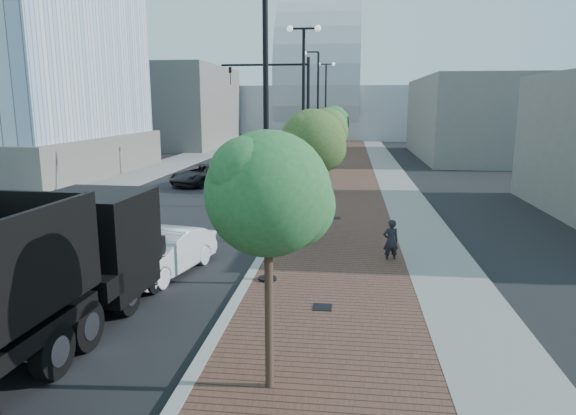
# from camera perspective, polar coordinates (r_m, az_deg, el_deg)

# --- Properties ---
(sidewalk) EXTENTS (7.00, 140.00, 0.12)m
(sidewalk) POSITION_cam_1_polar(r_m,az_deg,el_deg) (45.25, 7.40, 4.50)
(sidewalk) COLOR #4C2D23
(sidewalk) RESTS_ON ground
(concrete_strip) EXTENTS (2.40, 140.00, 0.13)m
(concrete_strip) POSITION_cam_1_polar(r_m,az_deg,el_deg) (45.36, 10.82, 4.41)
(concrete_strip) COLOR slate
(concrete_strip) RESTS_ON ground
(curb) EXTENTS (0.30, 140.00, 0.14)m
(curb) POSITION_cam_1_polar(r_m,az_deg,el_deg) (45.35, 2.96, 4.61)
(curb) COLOR gray
(curb) RESTS_ON ground
(west_sidewalk) EXTENTS (4.00, 140.00, 0.12)m
(west_sidewalk) POSITION_cam_1_polar(r_m,az_deg,el_deg) (48.00, -12.77, 4.71)
(west_sidewalk) COLOR slate
(west_sidewalk) RESTS_ON ground
(dump_truck) EXTENTS (3.17, 13.61, 3.57)m
(dump_truck) POSITION_cam_1_polar(r_m,az_deg,el_deg) (12.36, -27.94, -8.55)
(dump_truck) COLOR black
(dump_truck) RESTS_ON ground
(white_sedan) EXTENTS (2.42, 4.56, 1.43)m
(white_sedan) POSITION_cam_1_polar(r_m,az_deg,el_deg) (17.17, -13.41, -4.89)
(white_sedan) COLOR silver
(white_sedan) RESTS_ON ground
(dark_car_mid) EXTENTS (3.94, 5.52, 1.40)m
(dark_car_mid) POSITION_cam_1_polar(r_m,az_deg,el_deg) (35.61, -9.54, 3.61)
(dark_car_mid) COLOR black
(dark_car_mid) RESTS_ON ground
(dark_car_far) EXTENTS (2.69, 4.59, 1.25)m
(dark_car_far) POSITION_cam_1_polar(r_m,az_deg,el_deg) (54.26, -0.96, 6.33)
(dark_car_far) COLOR black
(dark_car_far) RESTS_ON ground
(pedestrian) EXTENTS (0.64, 0.51, 1.53)m
(pedestrian) POSITION_cam_1_polar(r_m,az_deg,el_deg) (18.24, 11.28, -3.66)
(pedestrian) COLOR black
(pedestrian) RESTS_ON ground
(streetlight_1) EXTENTS (1.44, 0.56, 9.21)m
(streetlight_1) POSITION_cam_1_polar(r_m,az_deg,el_deg) (15.18, -2.84, 7.24)
(streetlight_1) COLOR black
(streetlight_1) RESTS_ON ground
(streetlight_2) EXTENTS (1.72, 0.56, 9.28)m
(streetlight_2) POSITION_cam_1_polar(r_m,az_deg,el_deg) (27.04, 1.70, 10.10)
(streetlight_2) COLOR black
(streetlight_2) RESTS_ON ground
(streetlight_3) EXTENTS (1.44, 0.56, 9.21)m
(streetlight_3) POSITION_cam_1_polar(r_m,az_deg,el_deg) (39.03, 3.14, 9.79)
(streetlight_3) COLOR black
(streetlight_3) RESTS_ON ground
(streetlight_4) EXTENTS (1.72, 0.56, 9.28)m
(streetlight_4) POSITION_cam_1_polar(r_m,az_deg,el_deg) (50.99, 4.17, 10.70)
(streetlight_4) COLOR black
(streetlight_4) RESTS_ON ground
(traffic_mast) EXTENTS (5.09, 0.20, 8.00)m
(traffic_mast) POSITION_cam_1_polar(r_m,az_deg,el_deg) (30.11, 0.49, 10.55)
(traffic_mast) COLOR black
(traffic_mast) RESTS_ON ground
(tree_0) EXTENTS (2.33, 2.28, 5.01)m
(tree_0) POSITION_cam_1_polar(r_m,az_deg,el_deg) (9.20, -1.90, 1.45)
(tree_0) COLOR #382619
(tree_0) RESTS_ON ground
(tree_1) EXTENTS (2.57, 2.56, 5.26)m
(tree_1) POSITION_cam_1_polar(r_m,az_deg,el_deg) (20.05, 2.88, 7.19)
(tree_1) COLOR #382619
(tree_1) RESTS_ON ground
(tree_2) EXTENTS (2.60, 2.59, 5.20)m
(tree_2) POSITION_cam_1_polar(r_m,az_deg,el_deg) (32.02, 4.39, 8.61)
(tree_2) COLOR #382619
(tree_2) RESTS_ON ground
(tree_3) EXTENTS (2.67, 2.67, 5.27)m
(tree_3) POSITION_cam_1_polar(r_m,az_deg,el_deg) (44.00, 5.09, 9.40)
(tree_3) COLOR #382619
(tree_3) RESTS_ON ground
(convention_center) EXTENTS (50.00, 30.00, 50.00)m
(convention_center) POSITION_cam_1_polar(r_m,az_deg,el_deg) (90.07, 3.70, 11.76)
(convention_center) COLOR #A5A9AF
(convention_center) RESTS_ON ground
(commercial_block_nw) EXTENTS (14.00, 20.00, 10.00)m
(commercial_block_nw) POSITION_cam_1_polar(r_m,az_deg,el_deg) (68.89, -12.94, 10.78)
(commercial_block_nw) COLOR slate
(commercial_block_nw) RESTS_ON ground
(commercial_block_ne) EXTENTS (12.00, 22.00, 8.00)m
(commercial_block_ne) POSITION_cam_1_polar(r_m,az_deg,el_deg) (56.46, 20.38, 9.26)
(commercial_block_ne) COLOR slate
(commercial_block_ne) RESTS_ON ground
(utility_cover_1) EXTENTS (0.50, 0.50, 0.02)m
(utility_cover_1) POSITION_cam_1_polar(r_m,az_deg,el_deg) (13.99, 3.82, -10.93)
(utility_cover_1) COLOR black
(utility_cover_1) RESTS_ON sidewalk
(utility_cover_2) EXTENTS (0.50, 0.50, 0.02)m
(utility_cover_2) POSITION_cam_1_polar(r_m,az_deg,el_deg) (24.52, 5.20, -1.14)
(utility_cover_2) COLOR black
(utility_cover_2) RESTS_ON sidewalk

